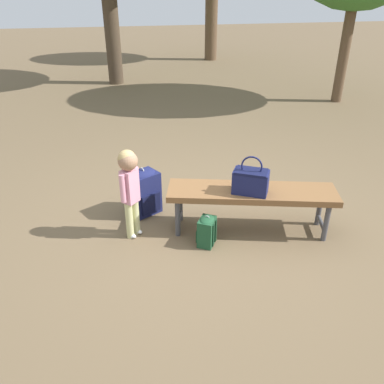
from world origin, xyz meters
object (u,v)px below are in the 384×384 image
object	(u,v)px
park_bench	(252,195)
backpack_large	(143,190)
backpack_small	(207,230)
handbag	(251,180)
child_standing	(129,181)

from	to	relation	value
park_bench	backpack_large	bearing A→B (deg)	-28.89
park_bench	backpack_small	xyz separation A→B (m)	(0.47, 0.15, -0.24)
backpack_large	park_bench	bearing A→B (deg)	151.11
handbag	backpack_large	distance (m)	1.16
child_standing	backpack_large	size ratio (longest dim) A/B	1.69
park_bench	handbag	bearing A→B (deg)	50.60
park_bench	backpack_large	distance (m)	1.14
handbag	backpack_large	size ratio (longest dim) A/B	0.70
park_bench	backpack_large	size ratio (longest dim) A/B	3.14
park_bench	handbag	world-z (taller)	handbag
child_standing	backpack_small	size ratio (longest dim) A/B	2.84
park_bench	backpack_small	world-z (taller)	park_bench
backpack_large	backpack_small	distance (m)	0.88
handbag	backpack_large	world-z (taller)	handbag
park_bench	backpack_small	size ratio (longest dim) A/B	5.27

